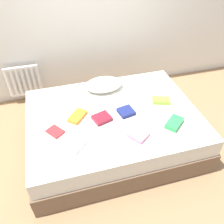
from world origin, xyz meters
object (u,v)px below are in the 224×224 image
(pillow, at_px, (104,84))
(textbook_red, at_px, (55,132))
(textbook_maroon, at_px, (102,118))
(radiator, at_px, (24,81))
(textbook_orange, at_px, (77,116))
(textbook_lime, at_px, (161,101))
(textbook_white, at_px, (76,145))
(textbook_green, at_px, (174,123))
(bed, at_px, (113,129))
(textbook_navy, at_px, (126,112))
(textbook_pink, at_px, (138,135))

(pillow, distance_m, textbook_red, 0.94)
(textbook_maroon, bearing_deg, pillow, 57.03)
(radiator, relative_size, textbook_orange, 2.06)
(textbook_red, relative_size, textbook_lime, 0.82)
(pillow, bearing_deg, textbook_white, -119.67)
(textbook_orange, bearing_deg, textbook_red, 163.58)
(textbook_lime, bearing_deg, radiator, 164.29)
(radiator, relative_size, textbook_lime, 2.26)
(radiator, distance_m, textbook_white, 1.68)
(textbook_lime, distance_m, textbook_orange, 1.04)
(radiator, bearing_deg, textbook_green, -43.80)
(textbook_red, height_order, textbook_orange, textbook_orange)
(radiator, height_order, textbook_lime, radiator)
(bed, relative_size, textbook_maroon, 10.51)
(textbook_orange, bearing_deg, textbook_green, -70.88)
(textbook_white, bearing_deg, bed, -7.00)
(textbook_red, height_order, textbook_maroon, textbook_maroon)
(radiator, distance_m, textbook_navy, 1.72)
(textbook_pink, distance_m, textbook_lime, 0.66)
(textbook_lime, bearing_deg, textbook_orange, -160.53)
(pillow, xyz_separation_m, textbook_maroon, (-0.17, -0.58, -0.05))
(radiator, relative_size, textbook_green, 2.08)
(pillow, bearing_deg, radiator, 146.78)
(radiator, xyz_separation_m, textbook_green, (1.63, -1.56, 0.15))
(bed, bearing_deg, radiator, 130.80)
(textbook_pink, xyz_separation_m, textbook_white, (-0.65, 0.04, -0.00))
(textbook_lime, height_order, textbook_maroon, textbook_lime)
(textbook_orange, distance_m, textbook_white, 0.43)
(textbook_red, distance_m, textbook_lime, 1.31)
(textbook_maroon, xyz_separation_m, textbook_white, (-0.34, -0.31, -0.01))
(textbook_orange, bearing_deg, pillow, -1.15)
(radiator, distance_m, textbook_pink, 2.01)
(textbook_red, bearing_deg, textbook_navy, 59.57)
(bed, height_order, textbook_pink, textbook_pink)
(pillow, relative_size, textbook_orange, 2.07)
(textbook_lime, distance_m, textbook_green, 0.41)
(textbook_maroon, bearing_deg, textbook_navy, -10.78)
(bed, height_order, textbook_navy, textbook_navy)
(textbook_green, xyz_separation_m, textbook_white, (-1.09, -0.02, -0.01))
(bed, relative_size, textbook_white, 10.51)
(radiator, height_order, textbook_white, radiator)
(textbook_lime, relative_size, textbook_green, 0.92)
(textbook_navy, distance_m, textbook_red, 0.83)
(pillow, relative_size, textbook_pink, 2.66)
(textbook_pink, bearing_deg, textbook_red, 125.09)
(radiator, distance_m, textbook_green, 2.26)
(pillow, height_order, textbook_navy, pillow)
(radiator, bearing_deg, textbook_lime, -34.77)
(bed, distance_m, textbook_pink, 0.52)
(textbook_lime, distance_m, textbook_white, 1.20)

